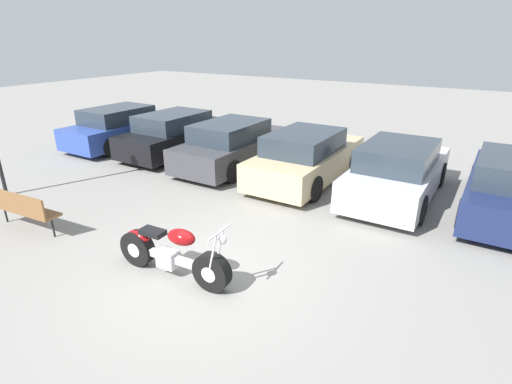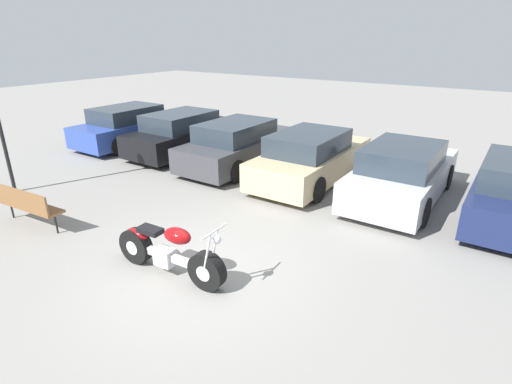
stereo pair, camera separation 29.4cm
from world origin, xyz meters
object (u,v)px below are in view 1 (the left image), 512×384
parked_car_black (178,134)px  parked_car_blue (123,127)px  motorcycle (171,254)px  parked_car_dark_grey (234,145)px  parked_car_champagne (307,157)px  park_bench (21,207)px  parked_car_silver (398,172)px

parked_car_black → parked_car_blue: bearing=-174.5°
motorcycle → parked_car_dark_grey: 6.21m
parked_car_champagne → park_bench: (-3.67, -5.98, -0.12)m
parked_car_blue → motorcycle: bearing=-36.5°
parked_car_black → parked_car_silver: same height
parked_car_silver → park_bench: bearing=-135.5°
parked_car_champagne → parked_car_dark_grey: bearing=179.6°
motorcycle → parked_car_dark_grey: parked_car_dark_grey is taller
motorcycle → park_bench: size_ratio=1.27×
motorcycle → parked_car_black: bearing=131.1°
parked_car_silver → park_bench: size_ratio=2.50×
parked_car_dark_grey → motorcycle: bearing=-65.2°
parked_car_black → park_bench: (1.27, -6.18, -0.12)m
parked_car_dark_grey → parked_car_silver: size_ratio=1.00×
parked_car_black → parked_car_silver: 7.41m
motorcycle → parked_car_blue: parked_car_blue is taller
parked_car_black → motorcycle: bearing=-48.9°
parked_car_blue → parked_car_dark_grey: size_ratio=1.00×
motorcycle → parked_car_dark_grey: bearing=114.8°
parked_car_blue → parked_car_black: 2.48m
motorcycle → parked_car_blue: bearing=143.5°
parked_car_champagne → parked_car_silver: size_ratio=1.00×
parked_car_blue → parked_car_silver: size_ratio=1.00×
parked_car_dark_grey → park_bench: size_ratio=2.50×
parked_car_blue → parked_car_champagne: (7.41, 0.04, 0.00)m
motorcycle → parked_car_dark_grey: (-2.60, 5.63, 0.25)m
parked_car_champagne → park_bench: bearing=-121.5°
parked_car_black → parked_car_champagne: size_ratio=1.00×
parked_car_blue → parked_car_dark_grey: same height
motorcycle → park_bench: motorcycle is taller
motorcycle → parked_car_champagne: 5.62m
motorcycle → parked_car_silver: parked_car_silver is taller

